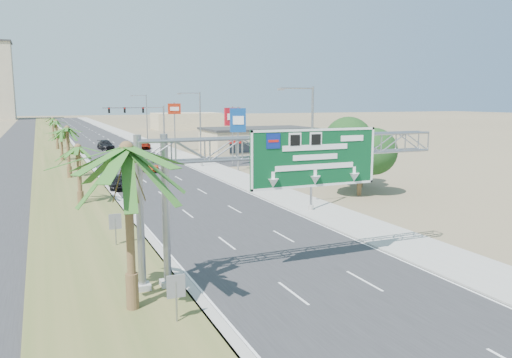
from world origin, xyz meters
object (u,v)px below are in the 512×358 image
Objects in this scene: car_left_lane at (118,182)px; palm_near at (127,150)px; pole_sign_red_near at (233,120)px; pole_sign_red_far at (174,113)px; store_building at (257,141)px; car_far at (106,145)px; pole_sign_blue at (238,123)px; sign_gantry at (284,157)px; car_mid_lane at (148,166)px; signal_mast at (152,125)px; car_right_lane at (143,145)px.

palm_near is at bearing -92.26° from car_left_lane.
pole_sign_red_far is at bearing 97.28° from pole_sign_red_near.
pole_sign_red_near is at bearing 64.00° from palm_near.
store_building is 14.99m from pole_sign_red_far.
pole_sign_red_far is at bearing -46.98° from car_far.
pole_sign_blue is at bearing -119.80° from store_building.
palm_near is 0.97× the size of pole_sign_red_far.
palm_near is 1.03× the size of pole_sign_red_near.
palm_near is 42.99m from pole_sign_blue.
pole_sign_red_near is 4.79m from pole_sign_blue.
car_left_lane is (-4.37, 28.76, -5.31)m from sign_gantry.
palm_near is at bearing -166.68° from sign_gantry.
store_building is at bearing 29.73° from car_mid_lane.
signal_mast is at bearing -59.08° from car_far.
sign_gantry is 40.34m from car_mid_lane.
signal_mast is 4.29m from pole_sign_red_far.
palm_near reaches higher than sign_gantry.
signal_mast is at bearing 101.92° from pole_sign_blue.
pole_sign_red_far is (9.15, 21.83, 6.05)m from car_mid_lane.
palm_near is 43.31m from car_mid_lane.
signal_mast is at bearing 84.26° from sign_gantry.
signal_mast is 18.08m from store_building.
store_building reaches higher than car_far.
pole_sign_red_near is at bearing 77.34° from pole_sign_blue.
sign_gantry reaches higher than car_mid_lane.
sign_gantry is 38.05m from pole_sign_blue.
store_building is at bearing -19.54° from signal_mast.
car_far is 33.57m from pole_sign_red_near.
sign_gantry is 1.96× the size of pole_sign_red_far.
palm_near reaches higher than car_far.
car_mid_lane is at bearing -103.57° from signal_mast.
palm_near is (-8.14, -1.93, 0.87)m from sign_gantry.
pole_sign_red_near reaches higher than signal_mast.
car_mid_lane is 12.61m from pole_sign_blue.
store_building is at bearing -37.84° from car_far.
pole_sign_red_near is 1.00× the size of pole_sign_blue.
pole_sign_blue reaches higher than car_far.
car_left_lane is 0.77× the size of car_far.
signal_mast is at bearing 107.07° from pole_sign_red_near.
car_left_lane is at bearing -144.69° from pole_sign_red_near.
pole_sign_blue is at bearing -25.51° from car_mid_lane.
palm_near is 0.46× the size of store_building.
palm_near is 47.63m from pole_sign_red_near.
pole_sign_blue reaches higher than store_building.
car_right_lane is (-17.04, 13.96, -1.22)m from store_building.
car_far is (-0.43, 71.26, -5.24)m from sign_gantry.
car_left_lane is at bearing 83.00° from palm_near.
car_mid_lane is at bearing -175.62° from pole_sign_red_near.
store_building is at bearing -23.80° from pole_sign_red_far.
sign_gantry is at bearing -94.61° from car_far.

